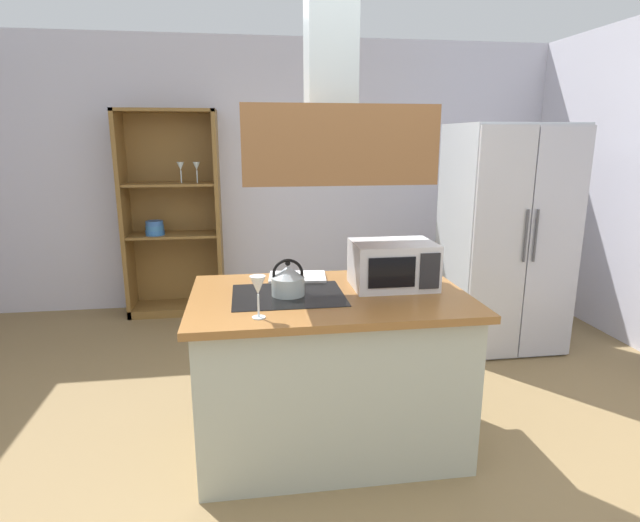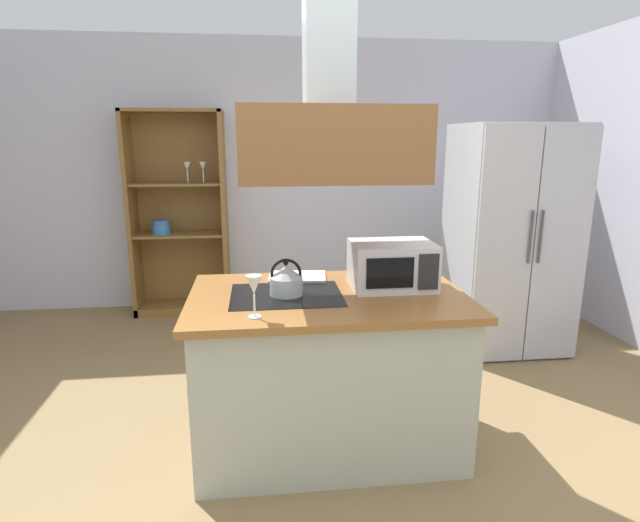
{
  "view_description": "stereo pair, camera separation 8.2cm",
  "coord_description": "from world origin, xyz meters",
  "px_view_note": "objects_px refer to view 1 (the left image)",
  "views": [
    {
      "loc": [
        -0.27,
        -2.37,
        1.73
      ],
      "look_at": [
        0.17,
        0.61,
        1.0
      ],
      "focal_mm": 28.54,
      "sensor_mm": 36.0,
      "label": 1
    },
    {
      "loc": [
        -0.19,
        -2.38,
        1.73
      ],
      "look_at": [
        0.17,
        0.61,
        1.0
      ],
      "focal_mm": 28.54,
      "sensor_mm": 36.0,
      "label": 2
    }
  ],
  "objects_px": {
    "dish_cabinet": "(173,225)",
    "kettle": "(288,280)",
    "microwave": "(393,265)",
    "wine_glass_on_counter": "(258,287)",
    "cutting_board": "(297,277)",
    "refrigerator": "(504,238)"
  },
  "relations": [
    {
      "from": "dish_cabinet",
      "to": "kettle",
      "type": "relative_size",
      "value": 9.95
    },
    {
      "from": "refrigerator",
      "to": "kettle",
      "type": "height_order",
      "value": "refrigerator"
    },
    {
      "from": "dish_cabinet",
      "to": "cutting_board",
      "type": "distance_m",
      "value": 2.41
    },
    {
      "from": "cutting_board",
      "to": "wine_glass_on_counter",
      "type": "height_order",
      "value": "wine_glass_on_counter"
    },
    {
      "from": "kettle",
      "to": "cutting_board",
      "type": "xyz_separation_m",
      "value": [
        0.08,
        0.33,
        -0.08
      ]
    },
    {
      "from": "dish_cabinet",
      "to": "microwave",
      "type": "xyz_separation_m",
      "value": [
        1.53,
        -2.44,
        0.14
      ]
    },
    {
      "from": "cutting_board",
      "to": "refrigerator",
      "type": "bearing_deg",
      "value": 26.62
    },
    {
      "from": "dish_cabinet",
      "to": "cutting_board",
      "type": "height_order",
      "value": "dish_cabinet"
    },
    {
      "from": "refrigerator",
      "to": "kettle",
      "type": "distance_m",
      "value": 2.28
    },
    {
      "from": "refrigerator",
      "to": "wine_glass_on_counter",
      "type": "xyz_separation_m",
      "value": [
        -2.07,
        -1.58,
        0.13
      ]
    },
    {
      "from": "microwave",
      "to": "kettle",
      "type": "bearing_deg",
      "value": -172.32
    },
    {
      "from": "dish_cabinet",
      "to": "microwave",
      "type": "distance_m",
      "value": 2.88
    },
    {
      "from": "microwave",
      "to": "dish_cabinet",
      "type": "bearing_deg",
      "value": 122.16
    },
    {
      "from": "microwave",
      "to": "wine_glass_on_counter",
      "type": "bearing_deg",
      "value": -151.73
    },
    {
      "from": "dish_cabinet",
      "to": "kettle",
      "type": "bearing_deg",
      "value": -69.78
    },
    {
      "from": "dish_cabinet",
      "to": "kettle",
      "type": "distance_m",
      "value": 2.69
    },
    {
      "from": "dish_cabinet",
      "to": "wine_glass_on_counter",
      "type": "xyz_separation_m",
      "value": [
        0.76,
        -2.85,
        0.16
      ]
    },
    {
      "from": "refrigerator",
      "to": "dish_cabinet",
      "type": "bearing_deg",
      "value": 155.82
    },
    {
      "from": "kettle",
      "to": "cutting_board",
      "type": "bearing_deg",
      "value": 75.76
    },
    {
      "from": "cutting_board",
      "to": "microwave",
      "type": "bearing_deg",
      "value": -25.93
    },
    {
      "from": "refrigerator",
      "to": "kettle",
      "type": "xyz_separation_m",
      "value": [
        -1.91,
        -1.25,
        0.06
      ]
    },
    {
      "from": "wine_glass_on_counter",
      "to": "refrigerator",
      "type": "bearing_deg",
      "value": 37.33
    }
  ]
}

